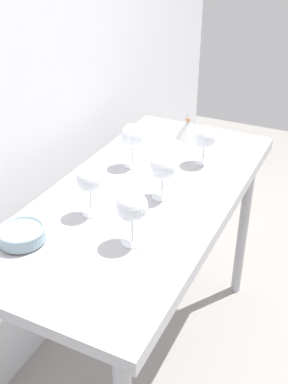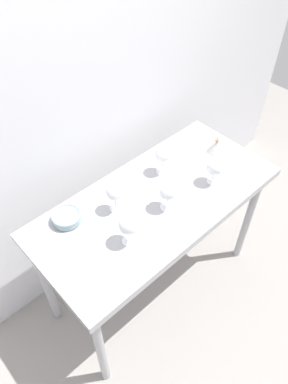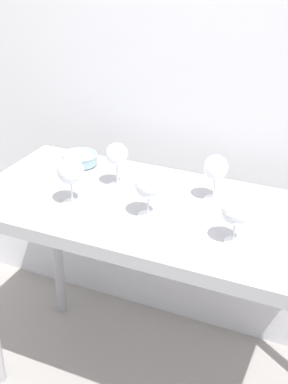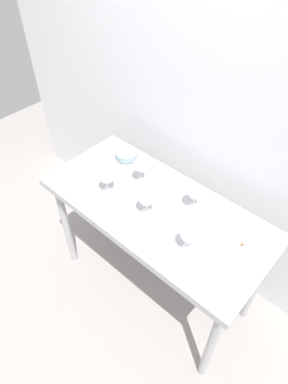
% 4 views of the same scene
% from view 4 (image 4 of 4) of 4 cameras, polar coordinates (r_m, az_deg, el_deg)
% --- Properties ---
extents(ground_plane, '(6.00, 6.00, 0.00)m').
position_cam_4_polar(ground_plane, '(2.67, 1.61, -15.56)').
color(ground_plane, gray).
extents(back_wall, '(3.80, 0.04, 2.60)m').
position_cam_4_polar(back_wall, '(2.01, 11.84, 13.27)').
color(back_wall, silver).
rests_on(back_wall, ground_plane).
extents(steel_counter, '(1.40, 0.65, 0.90)m').
position_cam_4_polar(steel_counter, '(2.02, 1.94, -4.42)').
color(steel_counter, '#A6A6AB').
rests_on(steel_counter, ground_plane).
extents(wine_glass_far_left, '(0.09, 0.09, 0.18)m').
position_cam_4_polar(wine_glass_far_left, '(2.00, -0.63, 4.55)').
color(wine_glass_far_left, white).
rests_on(wine_glass_far_left, steel_counter).
extents(wine_glass_near_right, '(0.09, 0.09, 0.17)m').
position_cam_4_polar(wine_glass_near_right, '(1.67, 7.83, -7.31)').
color(wine_glass_near_right, white).
rests_on(wine_glass_near_right, steel_counter).
extents(wine_glass_near_center, '(0.10, 0.10, 0.18)m').
position_cam_4_polar(wine_glass_near_center, '(1.81, 0.59, -1.11)').
color(wine_glass_near_center, white).
rests_on(wine_glass_near_center, steel_counter).
extents(wine_glass_near_left, '(0.10, 0.10, 0.18)m').
position_cam_4_polar(wine_glass_near_left, '(1.94, -6.50, 2.75)').
color(wine_glass_near_left, white).
rests_on(wine_glass_near_left, steel_counter).
extents(wine_glass_far_right, '(0.09, 0.09, 0.18)m').
position_cam_4_polar(wine_glass_far_right, '(1.86, 8.88, -0.08)').
color(wine_glass_far_right, white).
rests_on(wine_glass_far_right, steel_counter).
extents(tasting_sheet_upper, '(0.25, 0.26, 0.00)m').
position_cam_4_polar(tasting_sheet_upper, '(2.03, 3.13, 0.38)').
color(tasting_sheet_upper, white).
rests_on(tasting_sheet_upper, steel_counter).
extents(tasting_sheet_lower, '(0.22, 0.26, 0.00)m').
position_cam_4_polar(tasting_sheet_lower, '(1.90, 13.10, -5.17)').
color(tasting_sheet_lower, white).
rests_on(tasting_sheet_lower, steel_counter).
extents(tasting_bowl, '(0.15, 0.15, 0.05)m').
position_cam_4_polar(tasting_bowl, '(2.25, -3.08, 6.47)').
color(tasting_bowl, '#4C4C4C').
rests_on(tasting_bowl, steel_counter).
extents(decanter_funnel, '(0.11, 0.11, 0.13)m').
position_cam_4_polar(decanter_funnel, '(1.76, 16.42, -9.35)').
color(decanter_funnel, silver).
rests_on(decanter_funnel, steel_counter).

